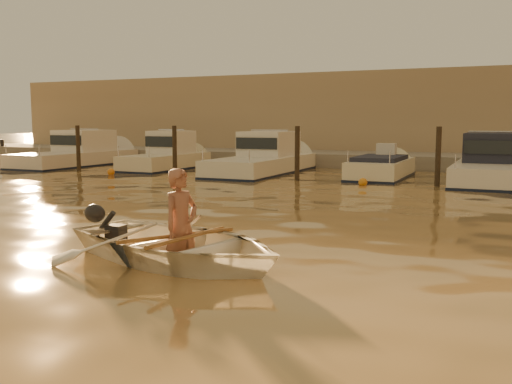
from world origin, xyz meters
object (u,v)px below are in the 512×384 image
at_px(person, 181,226).
at_px(moored_boat_0, 75,153).
at_px(dinghy, 177,244).
at_px(moored_boat_1, 166,156).
at_px(moored_boat_4, 492,165).
at_px(moored_boat_3, 381,172).
at_px(waterfront_building, 379,118).
at_px(moored_boat_2, 263,158).

relative_size(person, moored_boat_0, 0.23).
bearing_deg(dinghy, moored_boat_1, 47.64).
bearing_deg(dinghy, moored_boat_4, -1.31).
distance_m(moored_boat_0, moored_boat_3, 15.09).
distance_m(moored_boat_0, waterfront_building, 16.84).
bearing_deg(moored_boat_1, moored_boat_0, 180.00).
distance_m(dinghy, moored_boat_4, 15.23).
bearing_deg(moored_boat_3, moored_boat_4, 0.00).
bearing_deg(person, waterfront_building, 19.55).
bearing_deg(moored_boat_4, person, -105.01).
relative_size(person, waterfront_building, 0.04).
xyz_separation_m(person, moored_boat_1, (-9.84, 14.71, 0.05)).
relative_size(moored_boat_3, waterfront_building, 0.12).
xyz_separation_m(moored_boat_1, waterfront_building, (7.37, 11.00, 1.77)).
bearing_deg(moored_boat_0, moored_boat_3, 0.00).
height_order(person, waterfront_building, waterfront_building).
height_order(moored_boat_3, waterfront_building, waterfront_building).
height_order(moored_boat_2, waterfront_building, waterfront_building).
distance_m(dinghy, moored_boat_0, 20.99).
distance_m(moored_boat_0, moored_boat_1, 5.25).
bearing_deg(moored_boat_2, waterfront_building, 77.00).
distance_m(moored_boat_2, waterfront_building, 11.43).
xyz_separation_m(moored_boat_1, moored_boat_3, (9.84, 0.00, -0.40)).
bearing_deg(moored_boat_3, person, -89.99).
distance_m(moored_boat_2, moored_boat_4, 8.95).
xyz_separation_m(dinghy, moored_boat_3, (0.10, 14.68, -0.06)).
bearing_deg(moored_boat_0, moored_boat_2, 0.00).
distance_m(moored_boat_3, waterfront_building, 11.48).
relative_size(moored_boat_0, moored_boat_2, 0.98).
bearing_deg(waterfront_building, moored_boat_1, -123.83).
xyz_separation_m(moored_boat_0, moored_boat_2, (10.08, 0.00, 0.00)).
distance_m(dinghy, moored_boat_1, 17.62).
height_order(dinghy, moored_boat_2, moored_boat_2).
height_order(moored_boat_1, waterfront_building, waterfront_building).
height_order(person, moored_boat_2, moored_boat_2).
distance_m(person, moored_boat_1, 17.69).
relative_size(moored_boat_1, moored_boat_3, 1.08).
height_order(moored_boat_0, moored_boat_4, same).
xyz_separation_m(person, moored_boat_0, (-15.09, 14.71, 0.05)).
bearing_deg(moored_boat_1, moored_boat_4, 0.00).
bearing_deg(moored_boat_4, moored_boat_3, 180.00).
bearing_deg(moored_boat_4, moored_boat_2, 180.00).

